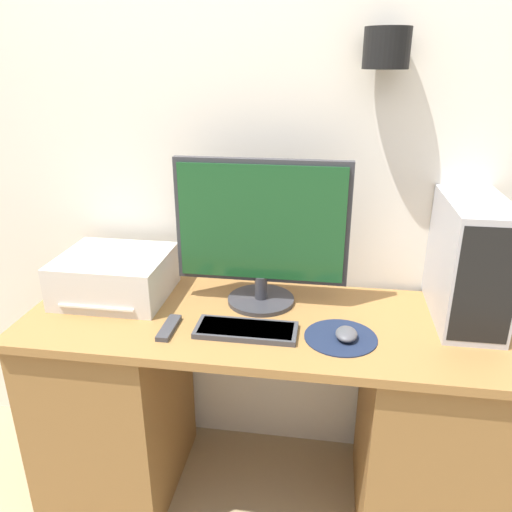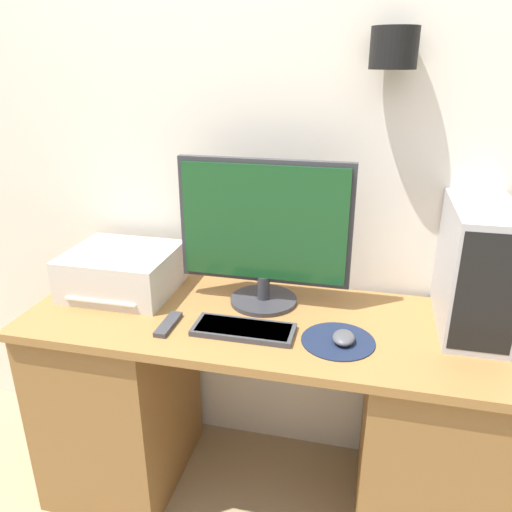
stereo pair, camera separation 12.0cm
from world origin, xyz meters
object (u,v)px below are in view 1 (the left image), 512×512
computer_tower (468,259)px  printer (115,276)px  monitor (261,230)px  keyboard (246,330)px  remote_control (169,328)px  mouse (346,334)px

computer_tower → printer: computer_tower is taller
monitor → keyboard: monitor is taller
monitor → keyboard: 0.35m
remote_control → monitor: bearing=42.8°
monitor → mouse: (0.30, -0.22, -0.25)m
printer → remote_control: size_ratio=2.50×
monitor → mouse: 0.45m
mouse → monitor: bearing=143.8°
mouse → printer: 0.86m
computer_tower → mouse: bearing=-148.9°
keyboard → mouse: mouse is taller
monitor → printer: size_ratio=1.56×
keyboard → mouse: size_ratio=3.65×
keyboard → mouse: bearing=0.9°
remote_control → keyboard: bearing=4.9°
mouse → computer_tower: size_ratio=0.20×
computer_tower → keyboard: bearing=-161.3°
printer → mouse: bearing=-12.8°
monitor → mouse: size_ratio=6.68×
printer → monitor: bearing=3.2°
remote_control → computer_tower: bearing=15.2°
computer_tower → printer: size_ratio=1.18×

